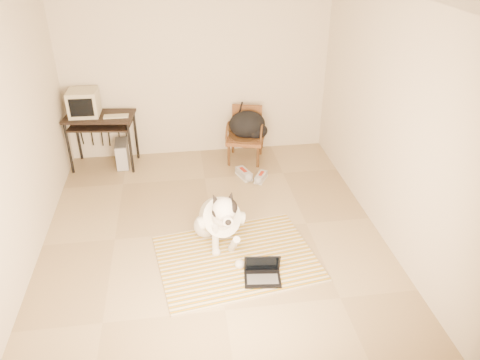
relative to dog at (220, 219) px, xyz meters
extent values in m
plane|color=#9F8861|center=(-0.07, 0.23, -0.34)|extent=(4.50, 4.50, 0.00)
plane|color=beige|center=(-0.07, 2.48, 1.01)|extent=(4.50, 0.00, 4.50)
plane|color=beige|center=(-0.07, -2.02, 1.01)|extent=(4.50, 0.00, 4.50)
plane|color=beige|center=(-2.07, 0.23, 1.01)|extent=(0.00, 4.50, 4.50)
plane|color=beige|center=(1.93, 0.23, 1.01)|extent=(0.00, 4.50, 4.50)
cube|color=#B47512|center=(0.23, -0.84, -0.33)|extent=(1.73, 0.52, 0.02)
cube|color=#2F7A3C|center=(0.19, -0.58, -0.33)|extent=(1.73, 0.52, 0.02)
cube|color=#5F457F|center=(0.15, -0.33, -0.33)|extent=(1.73, 0.52, 0.02)
cube|color=#EBB94B|center=(0.11, -0.07, -0.33)|extent=(1.73, 0.52, 0.02)
cube|color=#C5B295|center=(0.07, 0.19, -0.33)|extent=(1.73, 0.52, 0.02)
sphere|color=silver|center=(-0.16, 0.16, -0.19)|extent=(0.29, 0.29, 0.29)
sphere|color=silver|center=(0.12, 0.19, -0.19)|extent=(0.29, 0.29, 0.29)
ellipsoid|color=silver|center=(-0.02, 0.16, -0.17)|extent=(0.35, 0.32, 0.29)
ellipsoid|color=silver|center=(0.00, -0.01, 0.03)|extent=(0.42, 0.69, 0.62)
cylinder|color=silver|center=(0.00, 0.00, 0.03)|extent=(0.48, 0.59, 0.57)
sphere|color=silver|center=(0.02, -0.19, 0.16)|extent=(0.24, 0.24, 0.24)
sphere|color=silver|center=(0.03, -0.28, 0.31)|extent=(0.26, 0.26, 0.26)
ellipsoid|color=black|center=(0.07, -0.28, 0.33)|extent=(0.20, 0.23, 0.19)
cylinder|color=silver|center=(0.04, -0.40, 0.27)|extent=(0.12, 0.15, 0.11)
sphere|color=black|center=(0.05, -0.47, 0.27)|extent=(0.06, 0.06, 0.06)
cone|color=black|center=(-0.06, -0.23, 0.42)|extent=(0.13, 0.14, 0.16)
cone|color=black|center=(0.11, -0.22, 0.42)|extent=(0.13, 0.14, 0.16)
torus|color=white|center=(0.02, -0.21, 0.21)|extent=(0.24, 0.15, 0.21)
cylinder|color=silver|center=(-0.07, -0.21, -0.12)|extent=(0.09, 0.13, 0.40)
cylinder|color=silver|center=(0.12, -0.31, -0.15)|extent=(0.11, 0.36, 0.40)
sphere|color=silver|center=(-0.07, -0.23, -0.29)|extent=(0.10, 0.10, 0.10)
sphere|color=silver|center=(0.16, -0.49, -0.28)|extent=(0.11, 0.11, 0.11)
cone|color=black|center=(-0.06, 0.41, -0.28)|extent=(0.23, 0.39, 0.10)
cube|color=black|center=(0.37, -0.73, -0.31)|extent=(0.41, 0.31, 0.02)
cube|color=#4E4E51|center=(0.37, -0.74, -0.30)|extent=(0.34, 0.19, 0.00)
cube|color=black|center=(0.38, -0.64, -0.17)|extent=(0.39, 0.14, 0.25)
cube|color=black|center=(0.38, -0.65, -0.17)|extent=(0.34, 0.11, 0.22)
cube|color=black|center=(-1.53, 2.18, 0.46)|extent=(1.04, 0.66, 0.03)
cube|color=black|center=(-1.53, 2.13, 0.34)|extent=(0.92, 0.54, 0.02)
cylinder|color=black|center=(-2.00, 2.01, 0.06)|extent=(0.04, 0.04, 0.79)
cylinder|color=black|center=(-1.94, 2.46, 0.06)|extent=(0.04, 0.04, 0.79)
cylinder|color=black|center=(-1.11, 1.90, 0.06)|extent=(0.04, 0.04, 0.79)
cylinder|color=black|center=(-1.05, 2.35, 0.06)|extent=(0.04, 0.04, 0.79)
cube|color=#B7AE8F|center=(-1.72, 2.23, 0.67)|extent=(0.42, 0.40, 0.37)
cube|color=black|center=(-1.73, 2.04, 0.67)|extent=(0.33, 0.02, 0.26)
cube|color=#B7AE8F|center=(-1.28, 2.08, 0.49)|extent=(0.35, 0.13, 0.02)
cube|color=#4E4E51|center=(-1.27, 2.15, -0.14)|extent=(0.19, 0.41, 0.39)
cube|color=#ACABB0|center=(-1.26, 1.94, -0.14)|extent=(0.16, 0.02, 0.37)
cube|color=brown|center=(0.61, 2.07, 0.02)|extent=(0.66, 0.64, 0.06)
cylinder|color=#341E0E|center=(0.61, 2.07, 0.06)|extent=(0.50, 0.50, 0.04)
cube|color=brown|center=(0.67, 2.30, 0.27)|extent=(0.46, 0.16, 0.41)
cylinder|color=#341E0E|center=(0.33, 1.91, -0.17)|extent=(0.04, 0.04, 0.33)
cylinder|color=#341E0E|center=(0.45, 2.34, -0.17)|extent=(0.04, 0.04, 0.33)
cylinder|color=#341E0E|center=(0.76, 1.79, -0.17)|extent=(0.04, 0.04, 0.33)
cylinder|color=#341E0E|center=(0.88, 2.22, -0.17)|extent=(0.04, 0.04, 0.33)
ellipsoid|color=black|center=(0.65, 2.11, 0.24)|extent=(0.56, 0.46, 0.41)
ellipsoid|color=black|center=(0.78, 2.04, 0.16)|extent=(0.35, 0.28, 0.24)
cube|color=silver|center=(0.51, 1.51, -0.32)|extent=(0.23, 0.35, 0.03)
cube|color=gray|center=(0.51, 1.51, -0.28)|extent=(0.22, 0.34, 0.10)
cube|color=#A02415|center=(0.51, 1.51, -0.23)|extent=(0.11, 0.17, 0.02)
cube|color=silver|center=(0.74, 1.39, -0.32)|extent=(0.24, 0.31, 0.03)
cube|color=gray|center=(0.74, 1.39, -0.28)|extent=(0.23, 0.30, 0.09)
cube|color=#A02415|center=(0.74, 1.39, -0.25)|extent=(0.11, 0.15, 0.02)
camera|label=1|loc=(-0.39, -4.40, 3.05)|focal=35.00mm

